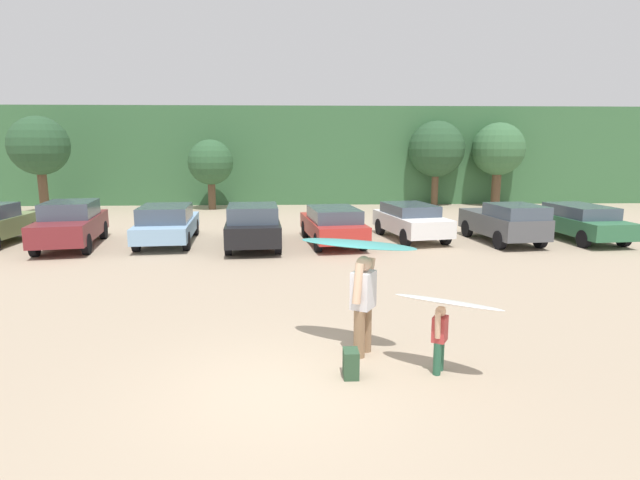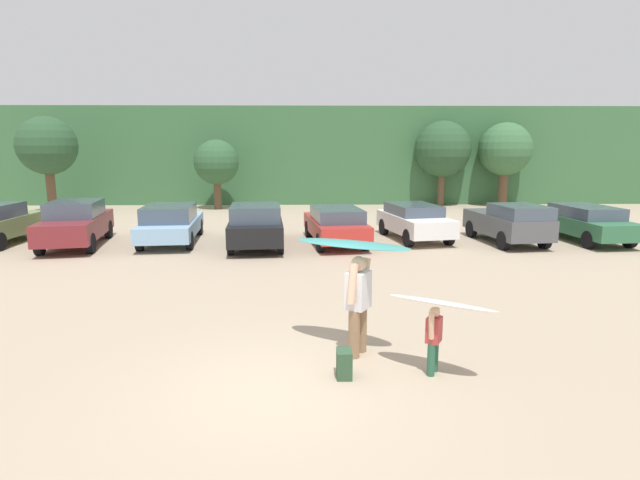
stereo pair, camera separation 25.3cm
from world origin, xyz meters
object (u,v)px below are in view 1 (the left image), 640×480
parked_car_forest_green (579,221)px  backpack_dropped (351,364)px  parked_car_white (411,220)px  parked_car_dark_gray (505,222)px  surfboard_teal (357,244)px  parked_car_sky_blue (167,223)px  person_adult (363,299)px  parked_car_maroon (71,223)px  parked_car_black (253,225)px  person_child (440,335)px  surfboard_white (448,302)px  parked_car_red (333,224)px

parked_car_forest_green → backpack_dropped: (-10.11, -11.72, -0.53)m
parked_car_white → parked_car_dark_gray: (3.37, -0.94, 0.06)m
surfboard_teal → parked_car_dark_gray: bearing=-94.6°
backpack_dropped → parked_car_sky_blue: bearing=116.3°
parked_car_forest_green → person_adult: person_adult is taller
parked_car_maroon → parked_car_black: bearing=-102.4°
parked_car_white → person_adult: bearing=152.4°
parked_car_maroon → person_child: parked_car_maroon is taller
parked_car_white → parked_car_maroon: bearing=83.4°
parked_car_maroon → parked_car_dark_gray: bearing=-99.9°
surfboard_white → person_child: bearing=-30.4°
parked_car_white → parked_car_black: bearing=90.7°
surfboard_white → parked_car_dark_gray: bearing=-83.0°
parked_car_dark_gray → surfboard_white: parked_car_dark_gray is taller
parked_car_dark_gray → parked_car_forest_green: size_ratio=0.88×
parked_car_red → person_child: size_ratio=4.22×
parked_car_white → parked_car_dark_gray: parked_car_dark_gray is taller
parked_car_maroon → backpack_dropped: (9.07, -11.12, -0.64)m
parked_car_dark_gray → surfboard_white: (-5.46, -11.23, 0.41)m
surfboard_white → backpack_dropped: bearing=32.3°
parked_car_sky_blue → backpack_dropped: bearing=-159.2°
parked_car_maroon → parked_car_red: 9.53m
person_adult → surfboard_teal: surfboard_teal is taller
surfboard_teal → parked_car_black: bearing=-45.9°
surfboard_teal → person_child: bearing=173.5°
parked_car_red → surfboard_white: size_ratio=2.72×
parked_car_white → backpack_dropped: 12.69m
parked_car_black → surfboard_teal: surfboard_teal is taller
parked_car_forest_green → surfboard_teal: size_ratio=2.19×
parked_car_maroon → parked_car_red: size_ratio=1.03×
parked_car_red → parked_car_dark_gray: bearing=-98.6°
parked_car_red → parked_car_white: bearing=-82.7°
parked_car_dark_gray → parked_car_sky_blue: bearing=81.1°
parked_car_white → surfboard_teal: surfboard_teal is taller
parked_car_maroon → person_child: size_ratio=4.36×
parked_car_dark_gray → person_child: bearing=146.7°
parked_car_sky_blue → parked_car_black: 3.38m
parked_car_sky_blue → parked_car_forest_green: bearing=-95.2°
parked_car_maroon → parked_car_forest_green: size_ratio=1.03×
parked_car_dark_gray → backpack_dropped: (-6.97, -11.21, -0.59)m
parked_car_sky_blue → surfboard_teal: size_ratio=2.28×
parked_car_black → parked_car_red: parked_car_black is taller
backpack_dropped → parked_car_maroon: bearing=129.2°
surfboard_teal → backpack_dropped: bearing=108.6°
parked_car_red → surfboard_teal: 10.38m
parked_car_maroon → parked_car_white: size_ratio=1.13×
parked_car_white → surfboard_white: parked_car_white is taller
parked_car_white → person_adult: (-3.29, -11.24, 0.24)m
parked_car_forest_green → person_adult: bearing=132.3°
parked_car_black → parked_car_dark_gray: (9.43, 0.34, 0.00)m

